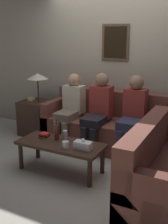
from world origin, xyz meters
TOP-DOWN VIEW (x-y plane):
  - ground_plane at (0.00, 0.00)m, footprint 16.00×16.00m
  - wall_back at (0.00, 0.94)m, footprint 9.00×0.08m
  - couch_main at (0.00, 0.49)m, footprint 1.96×0.83m
  - couch_side at (1.30, -0.73)m, footprint 0.83×1.63m
  - coffee_table at (-0.16, -0.63)m, footprint 1.20×0.51m
  - side_table_with_lamp at (-1.35, 0.43)m, footprint 0.53×0.53m
  - wine_bottle at (-0.27, -0.55)m, footprint 0.06×0.06m
  - drinking_glass at (-0.01, -0.76)m, footprint 0.08×0.08m
  - book_stack at (-0.48, -0.56)m, footprint 0.15×0.12m
  - soda_can at (-0.18, -0.48)m, footprint 0.07×0.07m
  - tissue_box at (0.20, -0.68)m, footprint 0.23×0.12m
  - person_left at (-0.55, 0.32)m, footprint 0.34×0.62m
  - person_middle at (-0.02, 0.28)m, footprint 0.34×0.64m
  - person_right at (0.52, 0.37)m, footprint 0.34×0.62m
  - teddy_bear at (0.78, -0.58)m, footprint 0.17×0.17m

SIDE VIEW (x-z plane):
  - ground_plane at x=0.00m, z-range 0.00..0.00m
  - teddy_bear at x=0.78m, z-range -0.02..0.25m
  - couch_main at x=0.00m, z-range -0.13..0.78m
  - couch_side at x=1.30m, z-range -0.13..0.78m
  - coffee_table at x=-0.16m, z-range 0.15..0.57m
  - side_table_with_lamp at x=-1.35m, z-range -0.20..0.96m
  - book_stack at x=-0.48m, z-range 0.42..0.48m
  - drinking_glass at x=-0.01m, z-range 0.42..0.51m
  - tissue_box at x=0.20m, z-range 0.40..0.54m
  - soda_can at x=-0.18m, z-range 0.42..0.54m
  - wine_bottle at x=-0.27m, z-range 0.38..0.68m
  - person_left at x=-0.55m, z-range 0.06..1.26m
  - person_middle at x=-0.02m, z-range 0.06..1.31m
  - person_right at x=0.52m, z-range 0.07..1.31m
  - wall_back at x=0.00m, z-range 0.00..2.60m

